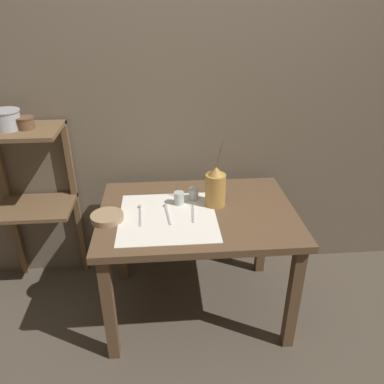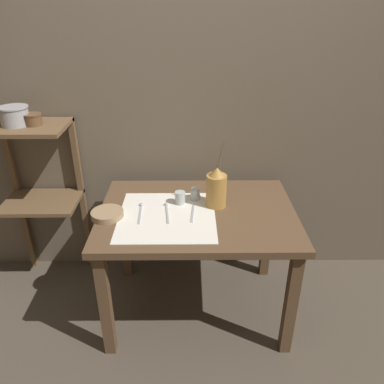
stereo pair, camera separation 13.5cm
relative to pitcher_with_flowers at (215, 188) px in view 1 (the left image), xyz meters
The scene contains 14 objects.
ground_plane 0.84m from the pitcher_with_flowers, 151.47° to the right, with size 12.00×12.00×0.00m, color brown.
stone_wall_back 0.59m from the pitcher_with_flowers, 103.56° to the left, with size 7.00×0.06×2.40m.
wooden_table 0.24m from the pitcher_with_flowers, 151.47° to the right, with size 1.11×0.79×0.72m.
wooden_shelf_unit 1.14m from the pitcher_with_flowers, 166.35° to the left, with size 0.47×0.34×1.14m.
linen_cloth 0.32m from the pitcher_with_flowers, 157.14° to the right, with size 0.53×0.54×0.00m.
pitcher_with_flowers is the anchor object (origin of this frame).
wooden_bowl 0.62m from the pitcher_with_flowers, 168.70° to the right, with size 0.18×0.18×0.04m.
glass_tumbler_near 0.22m from the pitcher_with_flowers, behind, with size 0.06×0.06×0.07m.
glass_tumbler_far 0.16m from the pitcher_with_flowers, 148.73° to the left, with size 0.06×0.06×0.07m.
spoon_inner 0.44m from the pitcher_with_flowers, behind, with size 0.03×0.22×0.02m.
spoon_outer 0.30m from the pitcher_with_flowers, behind, with size 0.04×0.22×0.02m.
fork_inner 0.19m from the pitcher_with_flowers, 146.83° to the right, with size 0.03×0.20×0.00m.
metal_pot_large 1.23m from the pitcher_with_flowers, 168.94° to the left, with size 0.17×0.17×0.11m.
metal_pot_small 1.13m from the pitcher_with_flowers, 167.90° to the left, with size 0.10×0.10×0.07m.
Camera 1 is at (-0.18, -1.82, 1.79)m, focal length 35.00 mm.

